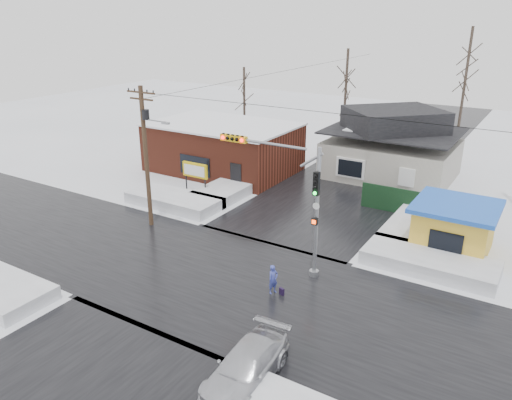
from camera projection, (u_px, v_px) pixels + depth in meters
The scene contains 20 objects.
ground at pixel (219, 280), 26.01m from camera, with size 120.00×120.00×0.00m, color white.
road_ns at pixel (219, 280), 26.01m from camera, with size 10.00×120.00×0.02m, color black.
road_ew at pixel (219, 280), 26.01m from camera, with size 120.00×10.00×0.02m, color black.
snowbank_nw at pixel (174, 200), 35.87m from camera, with size 7.00×3.00×0.80m, color white.
snowbank_ne at pixel (430, 262), 27.01m from camera, with size 7.00×3.00×0.80m, color white.
snowbank_nside_w at pixel (236, 186), 38.86m from camera, with size 3.00×8.00×0.80m, color white.
snowbank_nside_e at pixel (417, 223), 31.97m from camera, with size 3.00×8.00×0.80m, color white.
traffic_signal at pixel (289, 190), 25.57m from camera, with size 6.05×0.68×7.00m.
utility_pole at pixel (146, 149), 30.89m from camera, with size 3.15×0.44×9.00m.
brick_building at pixel (223, 147), 43.41m from camera, with size 12.20×8.20×4.12m.
marquee_sign at pixel (195, 171), 37.31m from camera, with size 2.20×0.21×2.55m.
house at pixel (392, 146), 41.60m from camera, with size 10.40×8.40×5.76m.
kiosk at pixel (454, 227), 28.77m from camera, with size 4.60×4.60×2.88m.
fence at pixel (419, 205), 33.63m from camera, with size 8.00×0.12×1.80m, color black.
tree_far_left at pixel (347, 71), 45.85m from camera, with size 3.00×3.00×10.00m.
tree_far_mid at pixel (469, 57), 41.96m from camera, with size 3.00×3.00×12.00m.
tree_far_west at pixel (244, 84), 49.74m from camera, with size 3.00×3.00×8.00m.
pedestrian at pixel (273, 280), 24.53m from camera, with size 0.55×0.36×1.50m, color #3C47AA.
car at pixel (246, 367), 18.61m from camera, with size 1.92×4.72×1.37m, color silver.
shopping_bag at pixel (282, 292), 24.56m from camera, with size 0.28×0.12×0.35m, color black.
Camera 1 is at (13.65, -18.43, 13.10)m, focal length 35.00 mm.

